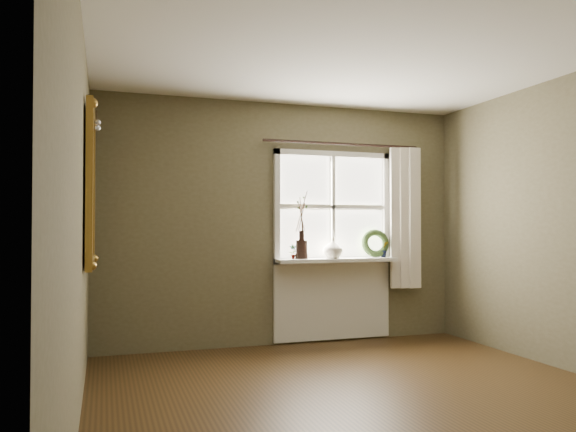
# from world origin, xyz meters

# --- Properties ---
(floor) EXTENTS (4.50, 4.50, 0.00)m
(floor) POSITION_xyz_m (0.00, 0.00, 0.00)
(floor) COLOR #382511
(floor) RESTS_ON ground
(ceiling) EXTENTS (4.50, 4.50, 0.00)m
(ceiling) POSITION_xyz_m (0.00, 0.00, 2.60)
(ceiling) COLOR silver
(ceiling) RESTS_ON ground
(wall_back) EXTENTS (4.00, 0.10, 2.60)m
(wall_back) POSITION_xyz_m (0.00, 2.30, 1.30)
(wall_back) COLOR brown
(wall_back) RESTS_ON ground
(wall_left) EXTENTS (0.10, 4.50, 2.60)m
(wall_left) POSITION_xyz_m (-2.05, 0.00, 1.30)
(wall_left) COLOR brown
(wall_left) RESTS_ON ground
(window_frame) EXTENTS (1.36, 0.06, 1.24)m
(window_frame) POSITION_xyz_m (0.55, 2.23, 1.48)
(window_frame) COLOR silver
(window_frame) RESTS_ON wall_back
(window_sill) EXTENTS (1.36, 0.26, 0.04)m
(window_sill) POSITION_xyz_m (0.55, 2.12, 0.90)
(window_sill) COLOR silver
(window_sill) RESTS_ON wall_back
(window_apron) EXTENTS (1.36, 0.04, 0.88)m
(window_apron) POSITION_xyz_m (0.55, 2.23, 0.46)
(window_apron) COLOR silver
(window_apron) RESTS_ON ground
(dark_jug) EXTENTS (0.14, 0.14, 0.20)m
(dark_jug) POSITION_xyz_m (0.15, 2.12, 1.02)
(dark_jug) COLOR black
(dark_jug) RESTS_ON window_sill
(cream_vase) EXTENTS (0.27, 0.27, 0.23)m
(cream_vase) POSITION_xyz_m (0.51, 2.12, 1.03)
(cream_vase) COLOR beige
(cream_vase) RESTS_ON window_sill
(wreath) EXTENTS (0.34, 0.18, 0.33)m
(wreath) POSITION_xyz_m (1.04, 2.16, 1.04)
(wreath) COLOR #293E1B
(wreath) RESTS_ON window_sill
(potted_plant_left) EXTENTS (0.08, 0.06, 0.16)m
(potted_plant_left) POSITION_xyz_m (0.05, 2.12, 1.00)
(potted_plant_left) COLOR #293E1B
(potted_plant_left) RESTS_ON window_sill
(potted_plant_right) EXTENTS (0.10, 0.09, 0.18)m
(potted_plant_right) POSITION_xyz_m (1.13, 2.12, 1.01)
(potted_plant_right) COLOR #293E1B
(potted_plant_right) RESTS_ON window_sill
(curtain) EXTENTS (0.36, 0.12, 1.59)m
(curtain) POSITION_xyz_m (1.39, 2.13, 1.37)
(curtain) COLOR beige
(curtain) RESTS_ON wall_back
(curtain_rod) EXTENTS (1.84, 0.03, 0.03)m
(curtain_rod) POSITION_xyz_m (0.65, 2.17, 2.18)
(curtain_rod) COLOR black
(curtain_rod) RESTS_ON wall_back
(gilt_mirror) EXTENTS (0.10, 1.04, 1.24)m
(gilt_mirror) POSITION_xyz_m (-1.96, 1.14, 1.57)
(gilt_mirror) COLOR white
(gilt_mirror) RESTS_ON wall_left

